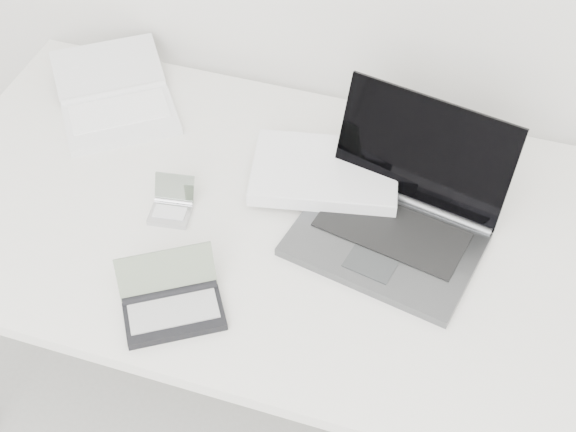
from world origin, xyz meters
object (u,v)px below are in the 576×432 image
(laptop_large, at_px, (365,197))
(netbook_open_white, at_px, (117,104))
(desk, at_px, (308,241))
(palmtop_charcoal, at_px, (172,304))

(laptop_large, xyz_separation_m, netbook_open_white, (-0.61, 0.13, -0.02))
(desk, distance_m, laptop_large, 0.15)
(palmtop_charcoal, bearing_deg, desk, 25.30)
(desk, relative_size, palmtop_charcoal, 7.20)
(desk, xyz_separation_m, palmtop_charcoal, (-0.17, -0.27, 0.07))
(netbook_open_white, relative_size, palmtop_charcoal, 1.81)
(desk, bearing_deg, laptop_large, 38.85)
(laptop_large, distance_m, netbook_open_white, 0.63)
(desk, bearing_deg, palmtop_charcoal, -122.63)
(desk, bearing_deg, netbook_open_white, 158.17)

